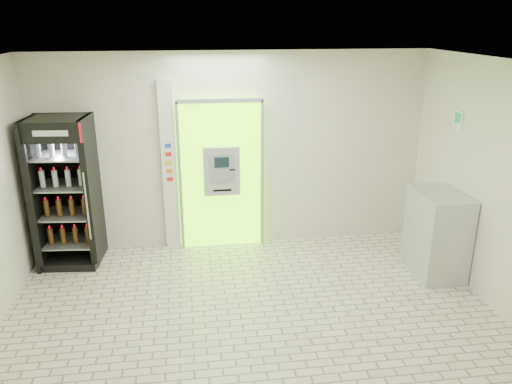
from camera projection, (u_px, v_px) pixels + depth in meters
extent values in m
plane|color=beige|center=(256.00, 330.00, 5.81)|extent=(6.00, 6.00, 0.00)
plane|color=silver|center=(233.00, 151.00, 7.65)|extent=(6.00, 0.00, 6.00)
plane|color=silver|center=(315.00, 362.00, 2.98)|extent=(6.00, 0.00, 6.00)
plane|color=white|center=(256.00, 66.00, 4.81)|extent=(6.00, 6.00, 0.00)
cube|color=#6FEB04|center=(221.00, 175.00, 7.67)|extent=(1.20, 0.12, 2.30)
cube|color=gray|center=(220.00, 101.00, 7.23)|extent=(1.28, 0.04, 0.06)
cube|color=gray|center=(180.00, 178.00, 7.52)|extent=(0.04, 0.04, 2.30)
cube|color=gray|center=(262.00, 175.00, 7.69)|extent=(0.04, 0.04, 2.30)
cube|color=black|center=(229.00, 215.00, 7.85)|extent=(0.62, 0.01, 0.67)
cube|color=black|center=(197.00, 123.00, 7.30)|extent=(0.22, 0.01, 0.18)
cube|color=#B6B9BE|center=(222.00, 171.00, 7.54)|extent=(0.55, 0.12, 0.75)
cube|color=black|center=(222.00, 162.00, 7.43)|extent=(0.22, 0.01, 0.16)
cube|color=gray|center=(222.00, 180.00, 7.52)|extent=(0.16, 0.01, 0.12)
cube|color=black|center=(233.00, 170.00, 7.49)|extent=(0.09, 0.01, 0.02)
cube|color=black|center=(222.00, 190.00, 7.57)|extent=(0.28, 0.01, 0.03)
cube|color=silver|center=(169.00, 167.00, 7.54)|extent=(0.22, 0.10, 2.60)
cube|color=#193FB2|center=(168.00, 146.00, 7.37)|extent=(0.09, 0.01, 0.06)
cube|color=red|center=(168.00, 154.00, 7.41)|extent=(0.09, 0.01, 0.06)
cube|color=yellow|center=(169.00, 163.00, 7.46)|extent=(0.09, 0.01, 0.06)
cube|color=orange|center=(169.00, 171.00, 7.50)|extent=(0.09, 0.01, 0.06)
cube|color=red|center=(170.00, 179.00, 7.54)|extent=(0.09, 0.01, 0.06)
cube|color=black|center=(66.00, 193.00, 7.11)|extent=(0.88, 0.81, 2.16)
cube|color=black|center=(71.00, 185.00, 7.43)|extent=(0.81, 0.13, 2.16)
cube|color=#AC0910|center=(50.00, 133.00, 6.46)|extent=(0.79, 0.08, 0.26)
cube|color=white|center=(50.00, 133.00, 6.45)|extent=(0.45, 0.05, 0.08)
cube|color=black|center=(74.00, 257.00, 7.45)|extent=(0.88, 0.81, 0.11)
cylinder|color=gray|center=(87.00, 207.00, 6.82)|extent=(0.03, 0.03, 0.97)
cube|color=gray|center=(72.00, 241.00, 7.36)|extent=(0.74, 0.69, 0.02)
cube|color=gray|center=(68.00, 214.00, 7.22)|extent=(0.74, 0.69, 0.02)
cube|color=gray|center=(65.00, 185.00, 7.07)|extent=(0.74, 0.69, 0.02)
cube|color=gray|center=(61.00, 156.00, 6.93)|extent=(0.74, 0.69, 0.02)
cube|color=#B6B9BE|center=(437.00, 233.00, 6.94)|extent=(0.62, 0.91, 1.20)
cube|color=gray|center=(417.00, 231.00, 6.88)|extent=(0.02, 0.88, 0.01)
cube|color=white|center=(458.00, 120.00, 6.81)|extent=(0.02, 0.22, 0.26)
cube|color=#0C8D43|center=(458.00, 118.00, 6.80)|extent=(0.00, 0.14, 0.14)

